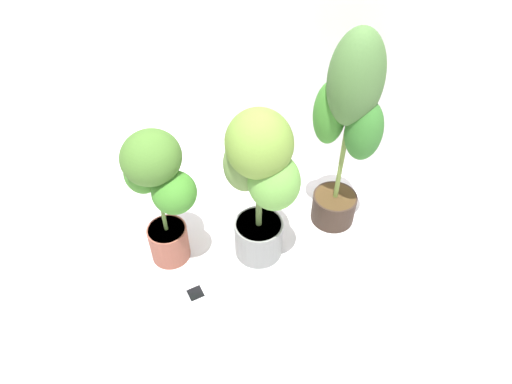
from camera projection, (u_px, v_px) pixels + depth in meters
name	position (u px, v px, depth m)	size (l,w,h in m)	color
ground_plane	(244.00, 262.00, 2.11)	(8.00, 8.00, 0.00)	silver
potted_plant_back_right	(348.00, 121.00, 1.90)	(0.38, 0.32, 1.02)	#32231B
potted_plant_front_left	(159.00, 188.00, 1.83)	(0.38, 0.29, 0.72)	brown
potted_plant_center	(260.00, 177.00, 1.82)	(0.40, 0.39, 0.79)	gray
hygrometer_box	(196.00, 295.00, 1.97)	(0.11, 0.11, 0.03)	white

